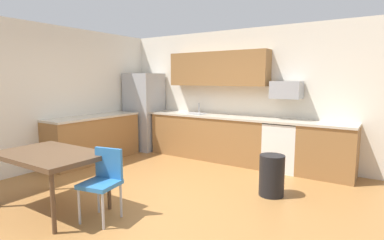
% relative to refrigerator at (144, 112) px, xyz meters
% --- Properties ---
extents(ground_plane, '(12.00, 12.00, 0.00)m').
position_rel_refrigerator_xyz_m(ground_plane, '(2.18, -2.22, -0.91)').
color(ground_plane, '#9E6B38').
extents(wall_back, '(5.80, 0.10, 2.70)m').
position_rel_refrigerator_xyz_m(wall_back, '(2.18, 0.43, 0.44)').
color(wall_back, silver).
rests_on(wall_back, ground).
extents(wall_left, '(0.10, 5.80, 2.70)m').
position_rel_refrigerator_xyz_m(wall_left, '(-0.47, -2.22, 0.44)').
color(wall_left, silver).
rests_on(wall_left, ground).
extents(cabinet_run_back, '(2.61, 0.60, 0.90)m').
position_rel_refrigerator_xyz_m(cabinet_run_back, '(1.74, 0.08, -0.46)').
color(cabinet_run_back, olive).
rests_on(cabinet_run_back, ground).
extents(cabinet_run_back_right, '(0.94, 0.60, 0.90)m').
position_rel_refrigerator_xyz_m(cabinet_run_back_right, '(4.11, 0.08, -0.46)').
color(cabinet_run_back_right, olive).
rests_on(cabinet_run_back_right, ground).
extents(cabinet_run_left, '(0.60, 2.00, 0.90)m').
position_rel_refrigerator_xyz_m(cabinet_run_left, '(-0.12, -1.42, -0.46)').
color(cabinet_run_left, olive).
rests_on(cabinet_run_left, ground).
extents(countertop_back, '(4.80, 0.64, 0.04)m').
position_rel_refrigerator_xyz_m(countertop_back, '(2.18, 0.08, 0.01)').
color(countertop_back, beige).
rests_on(countertop_back, cabinet_run_back).
extents(countertop_left, '(0.64, 2.00, 0.04)m').
position_rel_refrigerator_xyz_m(countertop_left, '(-0.12, -1.42, 0.01)').
color(countertop_left, beige).
rests_on(countertop_left, cabinet_run_left).
extents(upper_cabinets_back, '(2.20, 0.34, 0.70)m').
position_rel_refrigerator_xyz_m(upper_cabinets_back, '(1.88, 0.21, 0.99)').
color(upper_cabinets_back, olive).
extents(refrigerator, '(0.76, 0.70, 1.82)m').
position_rel_refrigerator_xyz_m(refrigerator, '(0.00, 0.00, 0.00)').
color(refrigerator, '#9EA0A5').
rests_on(refrigerator, ground).
extents(oven_range, '(0.60, 0.60, 0.91)m').
position_rel_refrigerator_xyz_m(oven_range, '(3.34, 0.08, -0.45)').
color(oven_range, white).
rests_on(oven_range, ground).
extents(microwave, '(0.54, 0.36, 0.32)m').
position_rel_refrigerator_xyz_m(microwave, '(3.34, 0.18, 0.58)').
color(microwave, '#9EA0A5').
extents(sink_basin, '(0.48, 0.40, 0.14)m').
position_rel_refrigerator_xyz_m(sink_basin, '(1.39, 0.08, -0.03)').
color(sink_basin, '#A5A8AD').
rests_on(sink_basin, countertop_back).
extents(sink_faucet, '(0.02, 0.02, 0.24)m').
position_rel_refrigerator_xyz_m(sink_faucet, '(1.39, 0.26, 0.13)').
color(sink_faucet, '#B2B5BA').
rests_on(sink_faucet, countertop_back).
extents(dining_table, '(1.40, 0.90, 0.75)m').
position_rel_refrigerator_xyz_m(dining_table, '(1.35, -3.29, -0.22)').
color(dining_table, brown).
rests_on(dining_table, ground).
extents(chair_near_table, '(0.47, 0.47, 0.85)m').
position_rel_refrigerator_xyz_m(chair_near_table, '(2.15, -3.11, -0.41)').
color(chair_near_table, '#2D72B7').
rests_on(chair_near_table, ground).
extents(trash_bin, '(0.36, 0.36, 0.60)m').
position_rel_refrigerator_xyz_m(trash_bin, '(3.60, -1.28, -0.61)').
color(trash_bin, black).
rests_on(trash_bin, ground).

